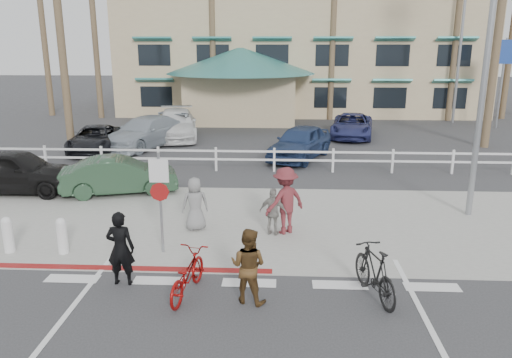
# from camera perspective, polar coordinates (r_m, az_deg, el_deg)

# --- Properties ---
(ground) EXTENTS (140.00, 140.00, 0.00)m
(ground) POSITION_cam_1_polar(r_m,az_deg,el_deg) (10.78, -1.00, -13.31)
(ground) COLOR #333335
(bike_path) EXTENTS (12.00, 16.00, 0.01)m
(bike_path) POSITION_cam_1_polar(r_m,az_deg,el_deg) (9.08, -1.90, -19.36)
(bike_path) COLOR #333335
(bike_path) RESTS_ON ground
(sidewalk_plaza) EXTENTS (22.00, 7.00, 0.01)m
(sidewalk_plaza) POSITION_cam_1_polar(r_m,az_deg,el_deg) (14.87, 0.17, -4.94)
(sidewalk_plaza) COLOR gray
(sidewalk_plaza) RESTS_ON ground
(cross_street) EXTENTS (40.00, 5.00, 0.01)m
(cross_street) POSITION_cam_1_polar(r_m,az_deg,el_deg) (18.67, 0.76, -0.67)
(cross_street) COLOR #333335
(cross_street) RESTS_ON ground
(parking_lot) EXTENTS (50.00, 16.00, 0.01)m
(parking_lot) POSITION_cam_1_polar(r_m,az_deg,el_deg) (27.92, 1.50, 4.73)
(parking_lot) COLOR #333335
(parking_lot) RESTS_ON ground
(curb_red) EXTENTS (7.00, 0.25, 0.02)m
(curb_red) POSITION_cam_1_polar(r_m,az_deg,el_deg) (12.37, -14.82, -9.83)
(curb_red) COLOR maroon
(curb_red) RESTS_ON ground
(rail_fence) EXTENTS (29.40, 0.16, 1.00)m
(rail_fence) POSITION_cam_1_polar(r_m,az_deg,el_deg) (20.47, 2.38, 2.19)
(rail_fence) COLOR silver
(rail_fence) RESTS_ON ground
(building) EXTENTS (28.00, 16.00, 11.30)m
(building) POSITION_cam_1_polar(r_m,az_deg,el_deg) (40.45, 4.99, 16.03)
(building) COLOR tan
(building) RESTS_ON ground
(sign_post) EXTENTS (0.50, 0.10, 2.90)m
(sign_post) POSITION_cam_1_polar(r_m,az_deg,el_deg) (12.57, -10.87, -2.14)
(sign_post) COLOR gray
(sign_post) RESTS_ON ground
(bollard_0) EXTENTS (0.26, 0.26, 0.95)m
(bollard_0) POSITION_cam_1_polar(r_m,az_deg,el_deg) (13.51, -21.27, -6.07)
(bollard_0) COLOR silver
(bollard_0) RESTS_ON ground
(bollard_1) EXTENTS (0.26, 0.26, 0.95)m
(bollard_1) POSITION_cam_1_polar(r_m,az_deg,el_deg) (14.14, -26.49, -5.72)
(bollard_1) COLOR silver
(bollard_1) RESTS_ON ground
(streetlight_0) EXTENTS (0.60, 2.00, 9.00)m
(streetlight_0) POSITION_cam_1_polar(r_m,az_deg,el_deg) (16.04, 24.78, 11.61)
(streetlight_0) COLOR gray
(streetlight_0) RESTS_ON ground
(streetlight_1) EXTENTS (0.60, 2.00, 9.50)m
(streetlight_1) POSITION_cam_1_polar(r_m,az_deg,el_deg) (35.30, 22.29, 13.62)
(streetlight_1) COLOR gray
(streetlight_1) RESTS_ON ground
(info_sign) EXTENTS (1.20, 0.16, 5.60)m
(info_sign) POSITION_cam_1_polar(r_m,az_deg,el_deg) (34.23, 26.25, 9.88)
(info_sign) COLOR navy
(info_sign) RESTS_ON ground
(palm_0) EXTENTS (4.00, 4.00, 15.00)m
(palm_0) POSITION_cam_1_polar(r_m,az_deg,el_deg) (39.22, -23.40, 17.62)
(palm_0) COLOR #205424
(palm_0) RESTS_ON ground
(palm_1) EXTENTS (4.00, 4.00, 13.00)m
(palm_1) POSITION_cam_1_polar(r_m,az_deg,el_deg) (36.71, -18.07, 16.76)
(palm_1) COLOR #205424
(palm_1) RESTS_ON ground
(palm_3) EXTENTS (4.00, 4.00, 14.00)m
(palm_3) POSITION_cam_1_polar(r_m,az_deg,el_deg) (34.79, -5.06, 18.37)
(palm_3) COLOR #205424
(palm_3) RESTS_ON ground
(palm_4) EXTENTS (4.00, 4.00, 15.00)m
(palm_4) POSITION_cam_1_polar(r_m,az_deg,el_deg) (35.51, 1.93, 19.16)
(palm_4) COLOR #205424
(palm_4) RESTS_ON ground
(palm_5) EXTENTS (4.00, 4.00, 13.00)m
(palm_5) POSITION_cam_1_polar(r_m,az_deg,el_deg) (34.62, 8.84, 17.44)
(palm_5) COLOR #205424
(palm_5) RESTS_ON ground
(palm_7) EXTENTS (4.00, 4.00, 14.00)m
(palm_7) POSITION_cam_1_polar(r_m,az_deg,el_deg) (36.29, 22.14, 17.22)
(palm_7) COLOR #205424
(palm_7) RESTS_ON ground
(palm_10) EXTENTS (4.00, 4.00, 12.00)m
(palm_10) POSITION_cam_1_polar(r_m,az_deg,el_deg) (26.67, -21.56, 16.16)
(palm_10) COLOR #205424
(palm_10) RESTS_ON ground
(palm_11) EXTENTS (4.00, 4.00, 14.00)m
(palm_11) POSITION_cam_1_polar(r_m,az_deg,el_deg) (27.51, 26.30, 17.71)
(palm_11) COLOR #205424
(palm_11) RESTS_ON ground
(bike_red) EXTENTS (0.95, 1.88, 0.94)m
(bike_red) POSITION_cam_1_polar(r_m,az_deg,el_deg) (10.73, -7.91, -10.76)
(bike_red) COLOR maroon
(bike_red) RESTS_ON ground
(rider_red) EXTENTS (0.62, 0.41, 1.69)m
(rider_red) POSITION_cam_1_polar(r_m,az_deg,el_deg) (11.33, -15.23, -7.66)
(rider_red) COLOR black
(rider_red) RESTS_ON ground
(bike_black) EXTENTS (1.03, 1.97, 1.14)m
(bike_black) POSITION_cam_1_polar(r_m,az_deg,el_deg) (10.79, 13.42, -10.32)
(bike_black) COLOR black
(bike_black) RESTS_ON ground
(rider_black) EXTENTS (0.93, 0.82, 1.59)m
(rider_black) POSITION_cam_1_polar(r_m,az_deg,el_deg) (10.26, -0.90, -9.88)
(rider_black) COLOR #4E3519
(rider_black) RESTS_ON ground
(pedestrian_a) EXTENTS (1.40, 1.27, 1.89)m
(pedestrian_a) POSITION_cam_1_polar(r_m,az_deg,el_deg) (13.79, 3.36, -2.49)
(pedestrian_a) COLOR maroon
(pedestrian_a) RESTS_ON ground
(pedestrian_child) EXTENTS (0.85, 0.54, 1.34)m
(pedestrian_child) POSITION_cam_1_polar(r_m,az_deg,el_deg) (13.71, 1.98, -3.79)
(pedestrian_child) COLOR gray
(pedestrian_child) RESTS_ON ground
(pedestrian_b) EXTENTS (0.86, 0.69, 1.53)m
(pedestrian_b) POSITION_cam_1_polar(r_m,az_deg,el_deg) (14.17, -6.97, -2.85)
(pedestrian_b) COLOR slate
(pedestrian_b) RESTS_ON ground
(car_white_sedan) EXTENTS (4.20, 2.44, 1.31)m
(car_white_sedan) POSITION_cam_1_polar(r_m,az_deg,el_deg) (18.11, -15.31, 0.39)
(car_white_sedan) COLOR #243E29
(car_white_sedan) RESTS_ON ground
(car_red_compact) EXTENTS (4.60, 1.85, 1.57)m
(car_red_compact) POSITION_cam_1_polar(r_m,az_deg,el_deg) (19.54, -25.88, 0.85)
(car_red_compact) COLOR black
(car_red_compact) RESTS_ON ground
(lot_car_0) EXTENTS (2.61, 4.67, 1.23)m
(lot_car_0) POSITION_cam_1_polar(r_m,az_deg,el_deg) (25.53, -17.94, 4.38)
(lot_car_0) COLOR black
(lot_car_0) RESTS_ON ground
(lot_car_1) EXTENTS (4.09, 5.67, 1.52)m
(lot_car_1) POSITION_cam_1_polar(r_m,az_deg,el_deg) (25.86, -12.55, 5.22)
(lot_car_1) COLOR #8D98A2
(lot_car_1) RESTS_ON ground
(lot_car_2) EXTENTS (3.41, 4.82, 1.52)m
(lot_car_2) POSITION_cam_1_polar(r_m,az_deg,el_deg) (22.80, 5.05, 4.19)
(lot_car_2) COLOR navy
(lot_car_2) RESTS_ON ground
(lot_car_4) EXTENTS (3.14, 5.68, 1.56)m
(lot_car_4) POSITION_cam_1_polar(r_m,az_deg,el_deg) (27.99, -9.10, 6.18)
(lot_car_4) COLOR white
(lot_car_4) RESTS_ON ground
(lot_car_5) EXTENTS (2.97, 5.02, 1.31)m
(lot_car_5) POSITION_cam_1_polar(r_m,az_deg,el_deg) (28.49, 10.90, 6.00)
(lot_car_5) COLOR navy
(lot_car_5) RESTS_ON ground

